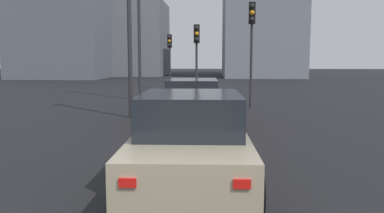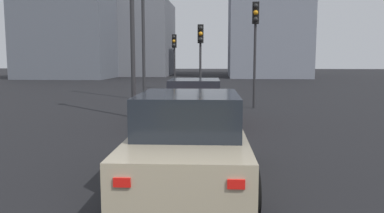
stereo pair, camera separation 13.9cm
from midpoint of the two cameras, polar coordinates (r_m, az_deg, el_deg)
name	(u,v)px [view 2 (the right image)]	position (r m, az deg, el deg)	size (l,w,h in m)	color
car_red_lead	(195,102)	(12.90, 0.69, 0.70)	(4.69, 2.14, 1.46)	maroon
car_beige_second	(189,141)	(6.62, 0.22, -4.97)	(4.51, 2.10, 1.56)	tan
traffic_light_near_left	(255,33)	(16.98, 9.42, 10.51)	(0.32, 0.29, 4.47)	#2D2D30
traffic_light_near_right	(174,50)	(26.90, -2.44, 8.21)	(0.32, 0.30, 3.75)	#2D2D30
traffic_light_far_left	(200,46)	(19.42, 1.45, 8.74)	(0.32, 0.30, 3.77)	#2D2D30
street_lamp_far	(132,2)	(14.34, -8.44, 14.77)	(0.56, 0.36, 6.89)	#2D2D30
building_facade_left	(266,14)	(49.31, 10.74, 13.10)	(14.63, 8.72, 14.98)	gray
building_facade_center	(137,39)	(51.27, -7.85, 9.66)	(10.26, 8.56, 9.17)	slate
building_facade_right	(70,35)	(46.02, -17.20, 9.87)	(9.47, 9.54, 9.39)	slate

